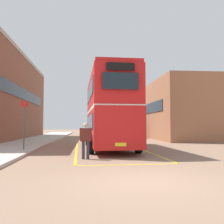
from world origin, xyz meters
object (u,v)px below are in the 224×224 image
object	(u,v)px
double_decker_bus	(108,110)
pedestrian_boarding	(86,138)
single_deck_bus	(119,124)
bus_stop_sign	(24,120)

from	to	relation	value
double_decker_bus	pedestrian_boarding	distance (m)	5.58
single_deck_bus	bus_stop_sign	distance (m)	19.50
double_decker_bus	bus_stop_sign	size ratio (longest dim) A/B	3.58
double_decker_bus	pedestrian_boarding	world-z (taller)	double_decker_bus
double_decker_bus	bus_stop_sign	bearing A→B (deg)	-161.28
single_deck_bus	pedestrian_boarding	bearing A→B (deg)	-100.95
bus_stop_sign	single_deck_bus	bearing A→B (deg)	66.77
single_deck_bus	pedestrian_boarding	world-z (taller)	single_deck_bus
double_decker_bus	single_deck_bus	bearing A→B (deg)	80.56
single_deck_bus	pedestrian_boarding	xyz separation A→B (m)	(-4.14, -21.38, -0.70)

